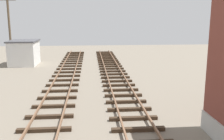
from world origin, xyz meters
The scene contains 2 objects.
control_hut centered at (-8.50, 23.40, 1.39)m, with size 3.00×3.80×2.76m.
utility_pole_far centered at (-10.11, 24.13, 3.96)m, with size 1.80×0.24×7.55m.
Camera 1 is at (-1.11, -5.45, 5.12)m, focal length 40.41 mm.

